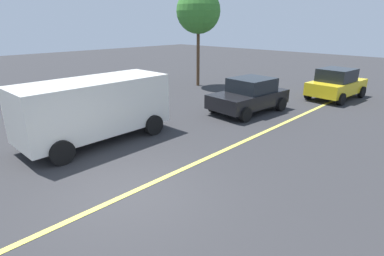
% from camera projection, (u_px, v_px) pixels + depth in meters
% --- Properties ---
extents(ground_plane, '(80.00, 80.00, 0.00)m').
position_uv_depth(ground_plane, '(128.00, 194.00, 7.48)').
color(ground_plane, '#2D2D30').
extents(lane_marking_centre, '(28.00, 0.16, 0.01)m').
position_uv_depth(lane_marking_centre, '(208.00, 158.00, 9.51)').
color(lane_marking_centre, '#E0D14C').
extents(white_van, '(5.24, 2.34, 2.20)m').
position_uv_depth(white_van, '(94.00, 106.00, 10.53)').
color(white_van, silver).
rests_on(white_van, ground_plane).
extents(car_yellow_approaching, '(3.95, 2.28, 1.68)m').
position_uv_depth(car_yellow_approaching, '(336.00, 84.00, 16.73)').
color(car_yellow_approaching, gold).
rests_on(car_yellow_approaching, ground_plane).
extents(car_black_mid_road, '(4.08, 2.37, 1.59)m').
position_uv_depth(car_black_mid_road, '(249.00, 95.00, 14.26)').
color(car_black_mid_road, black).
rests_on(car_black_mid_road, ground_plane).
extents(tree_left_verge, '(2.79, 2.79, 6.15)m').
position_uv_depth(tree_left_verge, '(198.00, 11.00, 19.03)').
color(tree_left_verge, '#513823').
rests_on(tree_left_verge, ground_plane).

